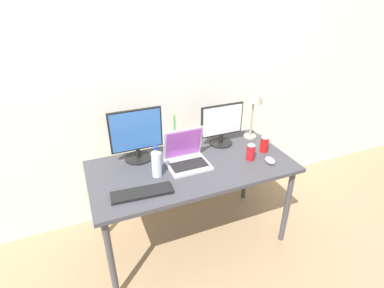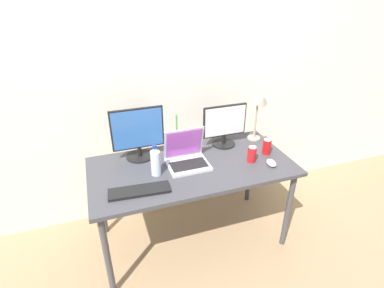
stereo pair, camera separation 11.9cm
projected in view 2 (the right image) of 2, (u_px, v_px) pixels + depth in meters
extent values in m
plane|color=#9E7F5B|center=(192.00, 237.00, 2.61)|extent=(16.00, 16.00, 0.00)
cube|color=silver|center=(169.00, 72.00, 2.49)|extent=(7.00, 0.08, 2.60)
cylinder|color=#424247|center=(107.00, 257.00, 1.98)|extent=(0.04, 0.04, 0.71)
cylinder|color=#424247|center=(288.00, 211.00, 2.38)|extent=(0.04, 0.04, 0.71)
cylinder|color=#424247|center=(101.00, 200.00, 2.50)|extent=(0.04, 0.04, 0.71)
cylinder|color=#424247|center=(250.00, 170.00, 2.90)|extent=(0.04, 0.04, 0.71)
cube|color=#3D3D42|center=(192.00, 167.00, 2.27)|extent=(1.52, 0.75, 0.03)
cylinder|color=black|center=(140.00, 156.00, 2.36)|extent=(0.21, 0.21, 0.01)
cylinder|color=black|center=(140.00, 151.00, 2.34)|extent=(0.03, 0.03, 0.07)
cube|color=black|center=(137.00, 129.00, 2.25)|extent=(0.40, 0.02, 0.32)
cube|color=#3366B2|center=(138.00, 129.00, 2.24)|extent=(0.38, 0.01, 0.30)
cylinder|color=black|center=(223.00, 144.00, 2.55)|extent=(0.20, 0.20, 0.01)
cylinder|color=black|center=(224.00, 139.00, 2.53)|extent=(0.03, 0.03, 0.07)
cube|color=black|center=(225.00, 121.00, 2.45)|extent=(0.37, 0.02, 0.27)
cube|color=white|center=(225.00, 121.00, 2.44)|extent=(0.35, 0.01, 0.24)
cube|color=silver|center=(188.00, 165.00, 2.25)|extent=(0.31, 0.26, 0.02)
cube|color=black|center=(189.00, 165.00, 2.22)|extent=(0.27, 0.14, 0.00)
cube|color=silver|center=(184.00, 143.00, 2.27)|extent=(0.31, 0.07, 0.25)
cube|color=#A54CB2|center=(184.00, 143.00, 2.26)|extent=(0.28, 0.06, 0.23)
cube|color=black|center=(139.00, 191.00, 1.96)|extent=(0.41, 0.15, 0.02)
ellipsoid|color=silver|center=(271.00, 163.00, 2.25)|extent=(0.08, 0.11, 0.04)
cylinder|color=silver|center=(156.00, 163.00, 2.11)|extent=(0.07, 0.07, 0.19)
cone|color=silver|center=(155.00, 150.00, 2.06)|extent=(0.06, 0.06, 0.03)
cylinder|color=#1938B2|center=(155.00, 147.00, 2.04)|extent=(0.03, 0.03, 0.02)
cylinder|color=red|center=(267.00, 147.00, 2.38)|extent=(0.07, 0.07, 0.12)
cylinder|color=silver|center=(268.00, 140.00, 2.35)|extent=(0.06, 0.06, 0.00)
cylinder|color=red|center=(252.00, 154.00, 2.28)|extent=(0.07, 0.07, 0.12)
cylinder|color=silver|center=(253.00, 147.00, 2.25)|extent=(0.06, 0.06, 0.00)
cylinder|color=#B2D1B7|center=(177.00, 142.00, 2.45)|extent=(0.07, 0.07, 0.12)
cylinder|color=#519342|center=(177.00, 125.00, 2.38)|extent=(0.01, 0.01, 0.18)
cylinder|color=tan|center=(254.00, 138.00, 2.64)|extent=(0.11, 0.11, 0.01)
cylinder|color=tan|center=(256.00, 120.00, 2.56)|extent=(0.02, 0.02, 0.34)
cone|color=tan|center=(262.00, 99.00, 2.41)|extent=(0.11, 0.12, 0.11)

